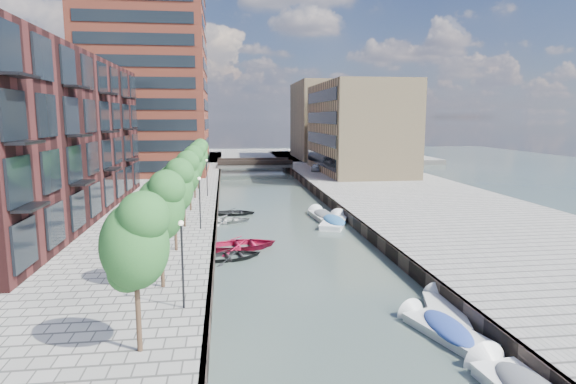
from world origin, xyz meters
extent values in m
plane|color=#38473F|center=(0.00, 40.00, 0.00)|extent=(300.00, 300.00, 0.00)
cube|color=gray|center=(16.00, 40.00, 0.50)|extent=(20.00, 140.00, 1.00)
cube|color=#332823|center=(-6.10, 40.00, 0.50)|extent=(0.25, 140.00, 1.00)
cube|color=#332823|center=(6.10, 40.00, 0.50)|extent=(0.25, 140.00, 1.00)
cube|color=gray|center=(0.00, 100.00, 0.50)|extent=(80.00, 40.00, 1.00)
cube|color=black|center=(-20.00, 30.00, 8.00)|extent=(8.00, 38.00, 14.00)
cube|color=#9B412D|center=(-17.00, 65.00, 16.00)|extent=(18.00, 18.00, 30.00)
cube|color=tan|center=(16.00, 62.00, 8.00)|extent=(12.00, 25.00, 14.00)
cube|color=tan|center=(16.00, 88.00, 9.00)|extent=(12.00, 20.00, 16.00)
cube|color=gray|center=(0.00, 72.00, 1.30)|extent=(13.00, 6.00, 0.60)
cube|color=#332823|center=(0.00, 69.20, 1.90)|extent=(13.00, 0.40, 0.80)
cube|color=#332823|center=(0.00, 74.80, 1.90)|extent=(13.00, 0.40, 0.80)
cylinder|color=#382619|center=(-8.50, 4.00, 2.60)|extent=(0.20, 0.20, 3.20)
ellipsoid|color=#1D4F21|center=(-8.50, 4.00, 5.33)|extent=(2.50, 2.50, 3.25)
cylinder|color=#382619|center=(-8.50, 11.00, 2.60)|extent=(0.20, 0.20, 3.20)
ellipsoid|color=#1D4F21|center=(-8.50, 11.00, 5.33)|extent=(2.50, 2.50, 3.25)
cylinder|color=#382619|center=(-8.50, 18.00, 2.60)|extent=(0.20, 0.20, 3.20)
ellipsoid|color=#1D4F21|center=(-8.50, 18.00, 5.33)|extent=(2.50, 2.50, 3.25)
cylinder|color=#382619|center=(-8.50, 25.00, 2.60)|extent=(0.20, 0.20, 3.20)
ellipsoid|color=#1D4F21|center=(-8.50, 25.00, 5.33)|extent=(2.50, 2.50, 3.25)
cylinder|color=#382619|center=(-8.50, 32.00, 2.60)|extent=(0.20, 0.20, 3.20)
ellipsoid|color=#1D4F21|center=(-8.50, 32.00, 5.33)|extent=(2.50, 2.50, 3.25)
cylinder|color=#382619|center=(-8.50, 39.00, 2.60)|extent=(0.20, 0.20, 3.20)
ellipsoid|color=#1D4F21|center=(-8.50, 39.00, 5.33)|extent=(2.50, 2.50, 3.25)
cylinder|color=#382619|center=(-8.50, 46.00, 2.60)|extent=(0.20, 0.20, 3.20)
ellipsoid|color=#1D4F21|center=(-8.50, 46.00, 5.33)|extent=(2.50, 2.50, 3.25)
cylinder|color=black|center=(-7.20, 8.00, 3.00)|extent=(0.10, 0.10, 4.00)
sphere|color=#FFF2CC|center=(-7.20, 8.00, 5.00)|extent=(0.24, 0.24, 0.24)
cylinder|color=black|center=(-7.20, 24.00, 3.00)|extent=(0.10, 0.10, 4.00)
sphere|color=#FFF2CC|center=(-7.20, 24.00, 5.00)|extent=(0.24, 0.24, 0.24)
cylinder|color=black|center=(-7.20, 40.00, 3.00)|extent=(0.10, 0.10, 4.00)
sphere|color=#FFF2CC|center=(-7.20, 40.00, 5.00)|extent=(0.24, 0.24, 0.24)
imported|color=black|center=(-4.82, 18.85, 0.00)|extent=(4.79, 3.93, 0.86)
imported|color=#A21135|center=(-4.03, 21.41, 0.00)|extent=(5.68, 4.45, 1.07)
imported|color=#B6B7B4|center=(-5.03, 30.58, 0.00)|extent=(4.66, 3.67, 0.88)
imported|color=black|center=(-4.33, 34.17, 0.00)|extent=(4.30, 3.23, 0.85)
cube|color=silver|center=(4.52, 5.60, 0.05)|extent=(2.78, 4.55, 0.60)
cube|color=silver|center=(4.52, 5.60, 0.37)|extent=(2.87, 4.66, 0.09)
cone|color=silver|center=(3.89, 7.64, 0.09)|extent=(1.76, 1.27, 1.58)
ellipsoid|color=navy|center=(4.52, 5.60, 0.42)|extent=(2.58, 4.17, 0.52)
cone|color=white|center=(4.86, 2.50, 0.11)|extent=(1.94, 1.15, 1.85)
cube|color=silver|center=(5.40, 7.65, 0.05)|extent=(2.72, 4.58, 0.61)
cube|color=silver|center=(5.40, 7.65, 0.37)|extent=(2.82, 4.70, 0.09)
cone|color=silver|center=(6.00, 9.72, 0.09)|extent=(1.76, 1.25, 1.59)
cube|color=white|center=(4.49, 28.10, 0.05)|extent=(3.53, 5.32, 0.71)
cube|color=white|center=(4.49, 28.10, 0.43)|extent=(3.65, 5.46, 0.11)
cone|color=white|center=(5.40, 30.42, 0.11)|extent=(2.07, 1.58, 1.85)
ellipsoid|color=#1F5791|center=(4.49, 28.10, 0.49)|extent=(3.27, 4.88, 0.61)
cube|color=silver|center=(4.10, 31.13, 0.05)|extent=(2.09, 4.70, 0.65)
cube|color=silver|center=(4.10, 31.13, 0.40)|extent=(2.18, 4.80, 0.10)
cone|color=silver|center=(3.90, 33.40, 0.10)|extent=(1.76, 1.04, 1.69)
ellipsoid|color=#505457|center=(4.10, 31.13, 0.45)|extent=(1.96, 4.29, 0.56)
imported|color=silver|center=(9.53, 63.49, 1.60)|extent=(2.17, 3.76, 1.20)
camera|label=1|loc=(-5.18, -13.55, 9.71)|focal=30.00mm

